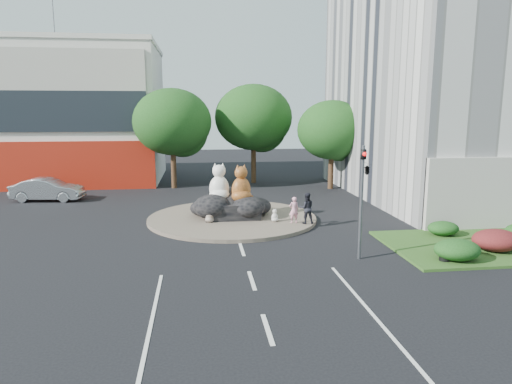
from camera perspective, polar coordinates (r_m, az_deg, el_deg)
ground at (r=17.88m, az=-0.52°, el=-11.02°), size 120.00×120.00×0.00m
roundabout_island at (r=27.37m, az=-2.99°, el=-3.28°), size 10.00×10.00×0.20m
rock_plinth at (r=27.25m, az=-3.00°, el=-2.15°), size 3.20×2.60×0.90m
shophouse_block at (r=47.27m, az=-27.47°, el=8.71°), size 25.20×12.30×17.40m
grass_verge at (r=24.86m, az=27.36°, el=-5.92°), size 10.00×6.00×0.12m
tree_left at (r=38.68m, az=-10.31°, el=8.22°), size 6.46×6.46×8.27m
tree_mid at (r=40.93m, az=-0.23°, el=8.91°), size 6.84×6.84×8.76m
tree_right at (r=38.28m, az=9.54°, el=7.29°), size 5.70×5.70×7.30m
hedge_near_green at (r=21.51m, az=23.85°, el=-6.62°), size 2.00×1.60×0.90m
hedge_red at (r=23.65m, az=27.83°, el=-5.35°), size 2.20×1.76×0.99m
hedge_back_green at (r=25.43m, az=22.36°, el=-4.21°), size 1.60×1.28×0.72m
traffic_light at (r=20.04m, az=13.40°, el=1.75°), size 0.44×1.24×5.00m
street_lamp at (r=28.71m, az=23.81°, el=5.50°), size 2.34×0.22×8.06m
cat_white at (r=27.31m, az=-4.63°, el=1.27°), size 1.40×1.22×2.29m
cat_tabby at (r=26.92m, az=-1.87°, el=1.10°), size 1.69×1.59×2.24m
kitten_calico at (r=26.00m, az=-5.85°, el=-2.75°), size 0.75×0.74×0.94m
kitten_white at (r=26.04m, az=2.35°, el=-2.89°), size 0.57×0.54×0.76m
pedestrian_pink at (r=25.71m, az=4.75°, el=-2.24°), size 0.58×0.42×1.50m
pedestrian_dark at (r=25.63m, az=6.32°, el=-2.01°), size 0.88×0.70×1.76m
parked_car at (r=36.22m, az=-24.60°, el=0.29°), size 5.14×2.27×1.64m
litter_bin at (r=21.24m, az=22.56°, el=-7.02°), size 0.51×0.51×0.70m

